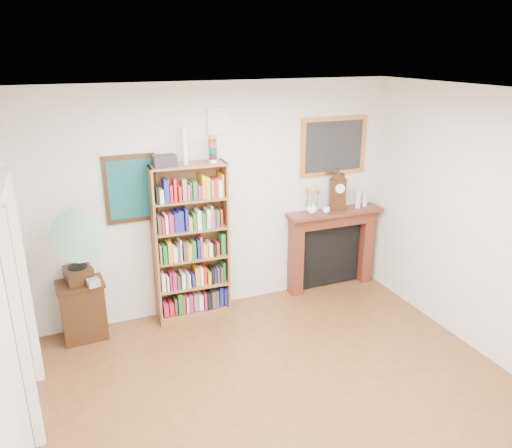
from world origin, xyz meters
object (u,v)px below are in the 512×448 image
Objects in this scene: gramophone at (75,243)px; bottle_left at (358,199)px; side_cabinet at (83,310)px; cd_stack at (93,283)px; mantel_clock at (337,193)px; teacup at (326,210)px; fireplace at (331,242)px; bottle_right at (365,199)px; flower_vase at (312,208)px; bookshelf at (191,234)px.

gramophone is 3.78× the size of bottle_left.
bottle_left is (3.61, 0.05, 0.89)m from side_cabinet.
cd_stack is 3.22m from mantel_clock.
teacup is at bearing -138.20° from mantel_clock.
fireplace is 6.64× the size of bottle_right.
bottle_left reaches higher than cd_stack.
side_cabinet is at bearing -179.92° from teacup.
teacup reaches higher than side_cabinet.
flower_vase is at bearing -156.90° from mantel_clock.
bottle_right is (3.72, 0.18, 0.01)m from gramophone.
fireplace is 13.65× the size of teacup.
bookshelf reaches higher than teacup.
mantel_clock is (2.00, 0.05, 0.28)m from bookshelf.
bottle_right is (3.59, 0.21, 0.49)m from cd_stack.
bookshelf is at bearing 8.25° from cd_stack.
bookshelf is at bearing 179.29° from teacup.
teacup is at bearing -3.30° from side_cabinet.
cd_stack is (-1.15, -0.17, -0.34)m from bookshelf.
flower_vase is 0.19m from teacup.
teacup is at bearing -146.53° from fireplace.
flower_vase is at bearing 3.96° from bookshelf.
side_cabinet is 0.76× the size of gramophone.
mantel_clock reaches higher than gramophone.
side_cabinet is at bearing 81.09° from gramophone.
mantel_clock is 0.33m from bottle_left.
cd_stack is 2.99m from teacup.
side_cabinet is at bearing -177.47° from fireplace.
fireplace is at bearing -1.51° from side_cabinet.
bookshelf is 9.19× the size of bottle_left.
fireplace is 0.73m from bottle_right.
fireplace is at bearing 170.94° from bottle_left.
fireplace is 0.68m from bottle_left.
fireplace is 0.53m from teacup.
gramophone is at bearing -171.57° from bookshelf.
gramophone is 3.30m from mantel_clock.
bottle_left is at bearing 5.19° from teacup.
bottle_right is (0.63, 0.07, 0.06)m from teacup.
teacup reaches higher than cd_stack.
bottle_right is at bearing 22.03° from mantel_clock.
teacup is (3.10, 0.00, 0.81)m from side_cabinet.
bookshelf is 11.03× the size of bottle_right.
bookshelf is at bearing -2.20° from side_cabinet.
side_cabinet is 3.45m from mantel_clock.
gramophone is at bearing -154.42° from mantel_clock.
flower_vase is at bearing 178.43° from bottle_left.
mantel_clock is 2.04× the size of bottle_left.
gramophone is (0.00, -0.11, 0.86)m from side_cabinet.
bottle_right is (2.43, 0.04, 0.15)m from bookshelf.
bottle_left is at bearing 18.20° from mantel_clock.
bookshelf is 2.01m from fireplace.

